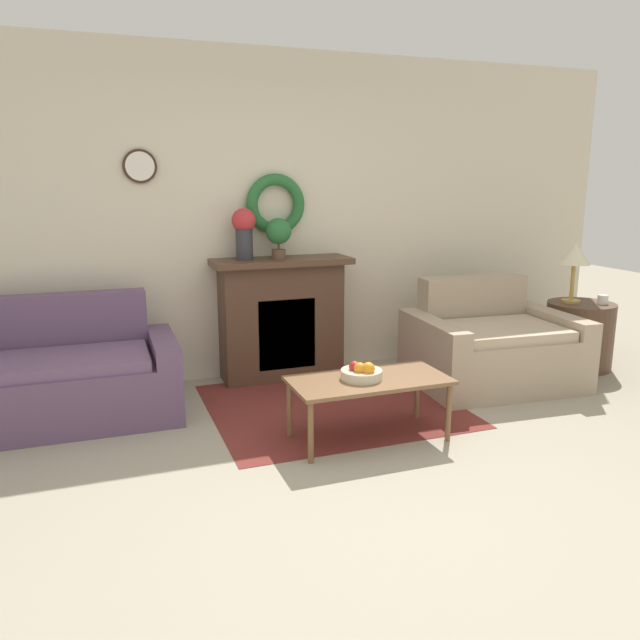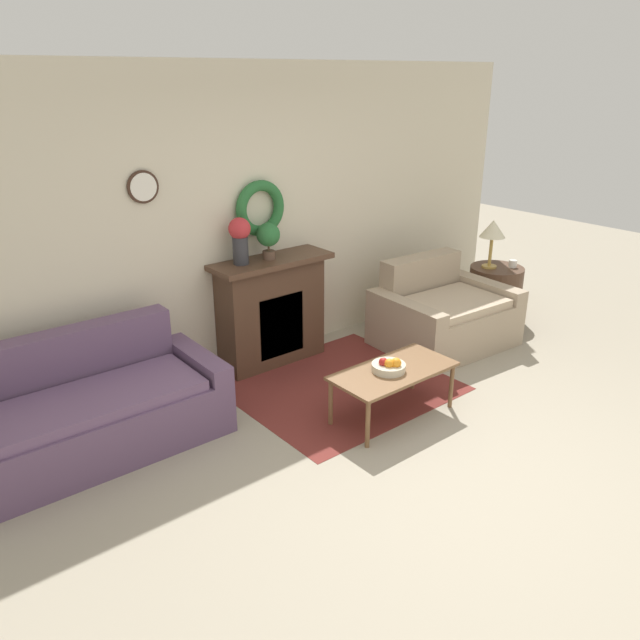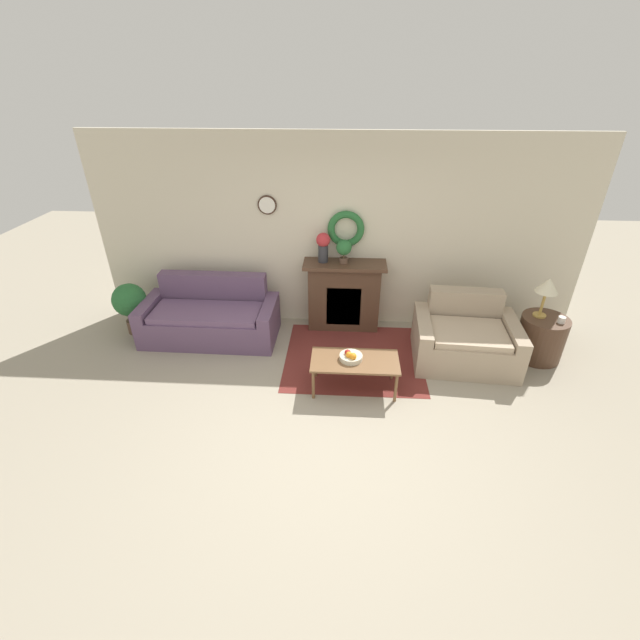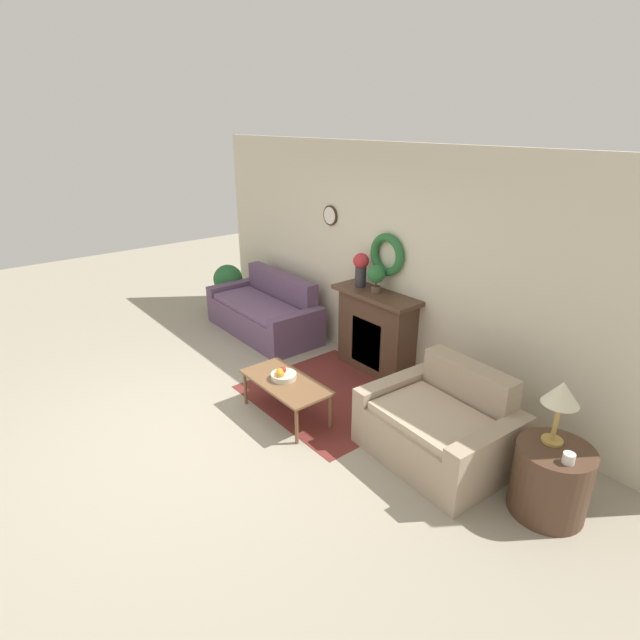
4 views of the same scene
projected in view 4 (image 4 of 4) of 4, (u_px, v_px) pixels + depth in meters
ground_plane at (203, 433)px, 5.00m from camera, size 16.00×16.00×0.00m
floor_rug at (333, 395)px, 5.68m from camera, size 1.80×1.60×0.01m
wall_back at (385, 261)px, 5.95m from camera, size 6.80×0.16×2.70m
fireplace at (376, 332)px, 6.07m from camera, size 1.15×0.41×1.03m
couch_left at (265, 313)px, 7.28m from camera, size 1.87×0.88×0.85m
loveseat_right at (440, 427)px, 4.57m from camera, size 1.35×1.06×0.84m
coffee_table at (286, 384)px, 5.17m from camera, size 1.02×0.50×0.41m
fruit_bowl at (283, 375)px, 5.18m from camera, size 0.27×0.27×0.12m
side_table_by_loveseat at (550, 480)px, 3.91m from camera, size 0.59×0.59×0.59m
table_lamp at (561, 396)px, 3.73m from camera, size 0.28×0.28×0.53m
mug at (569, 458)px, 3.63m from camera, size 0.09×0.09×0.08m
vase_on_mantel_left at (361, 267)px, 6.01m from camera, size 0.19×0.19×0.41m
potted_plant_on_mantel at (376, 275)px, 5.81m from camera, size 0.21×0.21×0.33m
potted_plant_floor_by_couch at (228, 281)px, 8.07m from camera, size 0.47×0.47×0.76m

